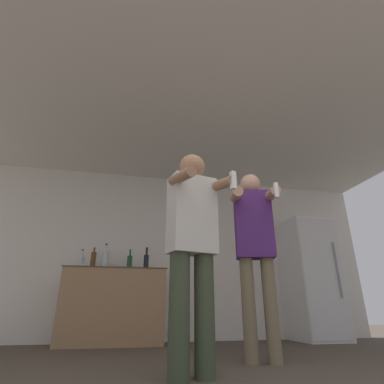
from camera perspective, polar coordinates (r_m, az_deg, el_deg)
name	(u,v)px	position (r m, az deg, el deg)	size (l,w,h in m)	color
wall_back	(161,252)	(4.86, -5.93, -11.39)	(7.00, 0.06, 2.55)	silver
ceiling_slab	(180,122)	(3.77, -2.37, 13.10)	(7.00, 3.84, 0.05)	silver
refrigerator	(311,278)	(5.21, 21.71, -14.94)	(0.68, 0.75, 1.79)	white
counter	(114,306)	(4.44, -14.70, -20.23)	(1.36, 0.62, 0.96)	#997551
bottle_red_label	(105,259)	(4.48, -16.25, -12.16)	(0.09, 0.09, 0.36)	silver
bottle_dark_rum	(146,261)	(4.47, -8.72, -12.87)	(0.07, 0.07, 0.32)	black
bottle_short_whiskey	(130,262)	(4.47, -11.81, -12.87)	(0.07, 0.07, 0.30)	#194723
bottle_green_wine	(81,261)	(4.51, -20.36, -12.29)	(0.07, 0.07, 0.26)	silver
bottle_clear_vodka	(93,260)	(4.50, -18.31, -12.13)	(0.07, 0.07, 0.31)	#563314
person_woman_foreground	(193,242)	(2.31, 0.10, -9.48)	(0.50, 0.53, 1.66)	#38422D
person_man_side	(255,241)	(3.00, 11.89, -9.15)	(0.52, 0.57, 1.76)	#75664C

